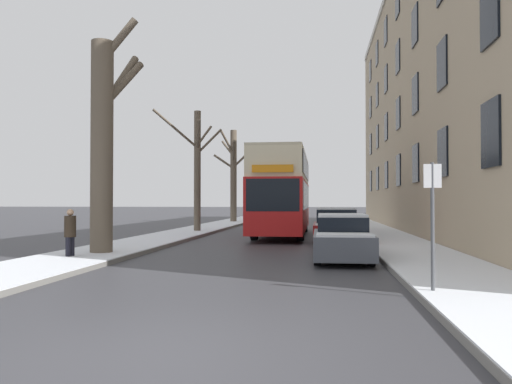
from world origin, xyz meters
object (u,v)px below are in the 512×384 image
bare_tree_left_3 (257,179)px  double_decker_bus (283,190)px  street_sign_post (433,220)px  parked_car_0 (342,239)px  bare_tree_left_0 (104,140)px  parked_car_2 (332,223)px  pedestrian_left_sidewalk (70,233)px  parked_car_1 (336,228)px  bare_tree_left_2 (233,173)px  bare_tree_left_1 (197,167)px

bare_tree_left_3 → double_decker_bus: (4.90, -27.80, -1.83)m
street_sign_post → parked_car_0: bearing=103.1°
bare_tree_left_0 → parked_car_2: bearing=56.2°
parked_car_2 → street_sign_post: (1.38, -17.35, 0.81)m
street_sign_post → bare_tree_left_3: bearing=101.3°
bare_tree_left_0 → parked_car_2: bare_tree_left_0 is taller
bare_tree_left_3 → pedestrian_left_sidewalk: bare_tree_left_3 is taller
bare_tree_left_3 → double_decker_bus: size_ratio=0.68×
parked_car_0 → parked_car_2: (0.00, 11.40, -0.02)m
bare_tree_left_3 → street_sign_post: (8.90, -44.68, -2.81)m
bare_tree_left_3 → bare_tree_left_0: bearing=-90.2°
bare_tree_left_3 → pedestrian_left_sidewalk: size_ratio=5.03×
street_sign_post → pedestrian_left_sidewalk: bearing=154.0°
bare_tree_left_0 → parked_car_1: (7.65, 5.80, -3.09)m
double_decker_bus → pedestrian_left_sidewalk: size_ratio=7.41×
bare_tree_left_2 → parked_car_0: bare_tree_left_2 is taller
bare_tree_left_1 → pedestrian_left_sidewalk: bare_tree_left_1 is taller
parked_car_0 → pedestrian_left_sidewalk: pedestrian_left_sidewalk is taller
parked_car_2 → parked_car_1: bearing=-90.0°
pedestrian_left_sidewalk → parked_car_2: bearing=-20.9°
bare_tree_left_1 → double_decker_bus: bearing=-12.2°
bare_tree_left_2 → parked_car_0: 26.79m
bare_tree_left_2 → parked_car_2: bare_tree_left_2 is taller
bare_tree_left_0 → bare_tree_left_2: 25.41m
parked_car_2 → bare_tree_left_1: bearing=175.5°
bare_tree_left_1 → pedestrian_left_sidewalk: (-0.55, -13.32, -2.89)m
bare_tree_left_0 → bare_tree_left_2: size_ratio=1.01×
bare_tree_left_2 → bare_tree_left_3: 13.34m
parked_car_1 → street_sign_post: bearing=-83.3°
bare_tree_left_1 → parked_car_0: size_ratio=1.60×
bare_tree_left_0 → double_decker_bus: (5.04, 10.95, -1.36)m
bare_tree_left_2 → parked_car_2: (7.80, -13.99, -3.56)m
parked_car_0 → bare_tree_left_3: bearing=101.0°
double_decker_bus → street_sign_post: 17.37m
bare_tree_left_2 → parked_car_0: size_ratio=1.79×
parked_car_0 → street_sign_post: bearing=-76.9°
bare_tree_left_2 → parked_car_1: (7.80, -19.61, -3.50)m
pedestrian_left_sidewalk → double_decker_bus: bearing=-12.6°
bare_tree_left_1 → bare_tree_left_3: bearing=89.9°
bare_tree_left_1 → street_sign_post: 20.18m
bare_tree_left_3 → parked_car_1: (7.52, -32.95, -3.55)m
parked_car_0 → parked_car_1: bearing=90.0°
parked_car_1 → pedestrian_left_sidewalk: pedestrian_left_sidewalk is taller
bare_tree_left_1 → bare_tree_left_0: bearing=-90.5°
bare_tree_left_0 → bare_tree_left_3: bare_tree_left_3 is taller
bare_tree_left_1 → pedestrian_left_sidewalk: size_ratio=4.42×
bare_tree_left_0 → double_decker_bus: bare_tree_left_0 is taller
bare_tree_left_1 → parked_car_1: 10.25m
bare_tree_left_0 → bare_tree_left_3: 38.75m
bare_tree_left_0 → double_decker_bus: 12.13m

